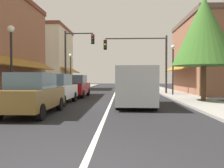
% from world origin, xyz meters
% --- Properties ---
extents(ground_plane, '(80.00, 80.00, 0.00)m').
position_xyz_m(ground_plane, '(0.00, 18.00, 0.00)').
color(ground_plane, black).
extents(sidewalk_left, '(2.60, 56.00, 0.12)m').
position_xyz_m(sidewalk_left, '(-5.50, 18.00, 0.06)').
color(sidewalk_left, gray).
rests_on(sidewalk_left, ground).
extents(sidewalk_right, '(2.60, 56.00, 0.12)m').
position_xyz_m(sidewalk_right, '(5.50, 18.00, 0.06)').
color(sidewalk_right, gray).
rests_on(sidewalk_right, ground).
extents(lane_center_stripe, '(0.14, 52.00, 0.01)m').
position_xyz_m(lane_center_stripe, '(0.00, 18.00, 0.00)').
color(lane_center_stripe, silver).
rests_on(lane_center_stripe, ground).
extents(storefront_right_block, '(6.36, 10.20, 7.38)m').
position_xyz_m(storefront_right_block, '(9.32, 20.00, 3.69)').
color(storefront_right_block, '#8E5B42').
rests_on(storefront_right_block, ground).
extents(storefront_far_left, '(6.28, 8.20, 8.36)m').
position_xyz_m(storefront_far_left, '(-9.28, 28.00, 4.18)').
color(storefront_far_left, beige).
rests_on(storefront_far_left, ground).
extents(parked_car_nearest_left, '(1.81, 4.11, 1.77)m').
position_xyz_m(parked_car_nearest_left, '(-3.07, 5.99, 0.88)').
color(parked_car_nearest_left, brown).
rests_on(parked_car_nearest_left, ground).
extents(parked_car_second_left, '(1.86, 4.14, 1.77)m').
position_xyz_m(parked_car_second_left, '(-3.26, 10.15, 0.88)').
color(parked_car_second_left, silver).
rests_on(parked_car_second_left, ground).
extents(parked_car_third_left, '(1.84, 4.13, 1.77)m').
position_xyz_m(parked_car_third_left, '(-3.05, 15.13, 0.88)').
color(parked_car_third_left, maroon).
rests_on(parked_car_third_left, ground).
extents(van_in_lane, '(2.10, 5.23, 2.12)m').
position_xyz_m(van_in_lane, '(1.41, 9.25, 1.15)').
color(van_in_lane, '#B2B7BC').
rests_on(van_in_lane, ground).
extents(traffic_signal_mast_arm, '(5.90, 0.50, 5.45)m').
position_xyz_m(traffic_signal_mast_arm, '(2.69, 18.19, 3.79)').
color(traffic_signal_mast_arm, '#333333').
rests_on(traffic_signal_mast_arm, ground).
extents(traffic_signal_left_corner, '(2.94, 0.50, 6.08)m').
position_xyz_m(traffic_signal_left_corner, '(-3.90, 18.86, 3.98)').
color(traffic_signal_left_corner, '#333333').
rests_on(traffic_signal_left_corner, ground).
extents(street_lamp_left_near, '(0.36, 0.36, 4.32)m').
position_xyz_m(street_lamp_left_near, '(-5.17, 8.48, 2.95)').
color(street_lamp_left_near, black).
rests_on(street_lamp_left_near, ground).
extents(street_lamp_right_mid, '(0.36, 0.36, 4.31)m').
position_xyz_m(street_lamp_right_mid, '(4.98, 16.22, 2.95)').
color(street_lamp_right_mid, black).
rests_on(street_lamp_right_mid, ground).
extents(street_lamp_left_far, '(0.36, 0.36, 4.29)m').
position_xyz_m(street_lamp_left_far, '(-5.19, 23.00, 2.93)').
color(street_lamp_left_far, black).
rests_on(street_lamp_left_far, ground).
extents(tree_right_near, '(3.93, 3.93, 6.64)m').
position_xyz_m(tree_right_near, '(5.82, 11.26, 4.47)').
color(tree_right_near, '#4C331E').
rests_on(tree_right_near, ground).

